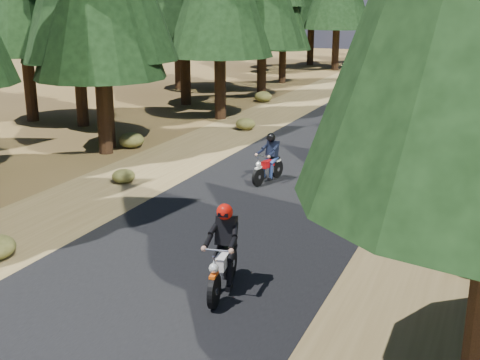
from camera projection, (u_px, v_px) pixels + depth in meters
name	position (u px, v px, depth m)	size (l,w,h in m)	color
ground	(213.00, 245.00, 13.39)	(120.00, 120.00, 0.00)	#473519
road	(287.00, 185.00, 17.79)	(6.00, 100.00, 0.01)	black
shoulder_l	(153.00, 169.00, 19.54)	(3.20, 100.00, 0.01)	brown
shoulder_r	(450.00, 205.00, 16.03)	(3.20, 100.00, 0.01)	brown
understory_shrubs	(353.00, 155.00, 20.20)	(15.17, 32.79, 0.63)	#474C1E
rider_lead	(223.00, 264.00, 11.03)	(0.88, 1.94, 1.67)	silver
rider_follow	(268.00, 166.00, 17.94)	(0.81, 1.71, 1.47)	#9A0A0C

